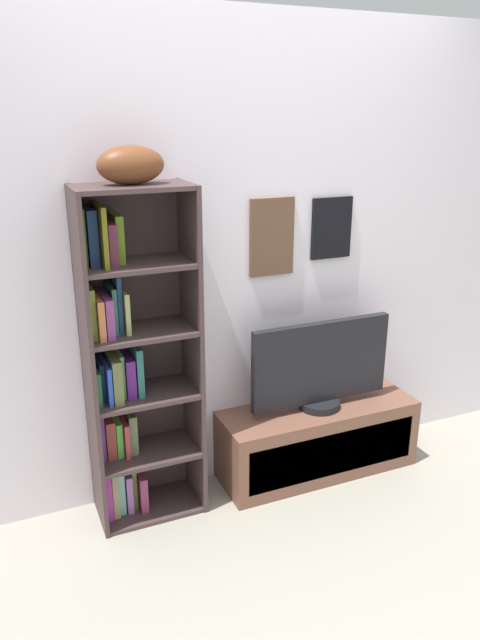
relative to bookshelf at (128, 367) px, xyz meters
name	(u,v)px	position (x,y,z in m)	size (l,w,h in m)	color
ground	(341,616)	(0.58, -0.98, -0.79)	(5.20, 5.20, 0.04)	gray
back_wall	(232,264)	(0.58, 0.15, 0.40)	(4.80, 0.08, 2.33)	silver
bookshelf	(128,367)	(0.00, 0.00, 0.00)	(0.51, 0.30, 1.60)	#433232
football	(131,165)	(0.06, -0.03, 0.91)	(0.29, 0.16, 0.16)	brown
tv_stand	(318,439)	(1.00, -0.06, -0.57)	(1.08, 0.35, 0.39)	brown
television	(321,366)	(1.00, -0.06, -0.14)	(0.78, 0.22, 0.48)	black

